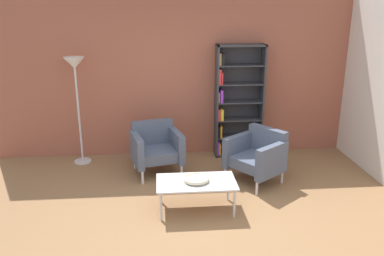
% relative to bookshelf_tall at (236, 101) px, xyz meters
% --- Properties ---
extents(ground_plane, '(8.32, 8.32, 0.00)m').
position_rel_bookshelf_tall_xyz_m(ground_plane, '(-0.87, -2.26, -0.95)').
color(ground_plane, olive).
extents(brick_back_panel, '(6.40, 0.12, 2.90)m').
position_rel_bookshelf_tall_xyz_m(brick_back_panel, '(-0.87, 0.20, 0.50)').
color(brick_back_panel, '#9E5642').
rests_on(brick_back_panel, ground_plane).
extents(bookshelf_tall, '(0.80, 0.30, 1.90)m').
position_rel_bookshelf_tall_xyz_m(bookshelf_tall, '(0.00, 0.00, 0.00)').
color(bookshelf_tall, '#333338').
rests_on(bookshelf_tall, ground_plane).
extents(coffee_table_low, '(1.00, 0.56, 0.40)m').
position_rel_bookshelf_tall_xyz_m(coffee_table_low, '(-0.85, -1.90, -0.58)').
color(coffee_table_low, silver).
rests_on(coffee_table_low, ground_plane).
extents(decorative_bowl, '(0.32, 0.32, 0.05)m').
position_rel_bookshelf_tall_xyz_m(decorative_bowl, '(-0.85, -1.90, -0.52)').
color(decorative_bowl, beige).
rests_on(decorative_bowl, coffee_table_low).
extents(armchair_near_window, '(0.94, 0.95, 0.78)m').
position_rel_bookshelf_tall_xyz_m(armchair_near_window, '(0.12, -1.11, -0.54)').
color(armchair_near_window, '#4C566B').
rests_on(armchair_near_window, ground_plane).
extents(armchair_spare_guest, '(0.85, 0.81, 0.78)m').
position_rel_bookshelf_tall_xyz_m(armchair_spare_guest, '(-1.36, -0.66, -0.54)').
color(armchair_spare_guest, '#4C566B').
rests_on(armchair_spare_guest, ground_plane).
extents(floor_lamp_torchiere, '(0.32, 0.32, 1.74)m').
position_rel_bookshelf_tall_xyz_m(floor_lamp_torchiere, '(-2.59, -0.15, 0.50)').
color(floor_lamp_torchiere, silver).
rests_on(floor_lamp_torchiere, ground_plane).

